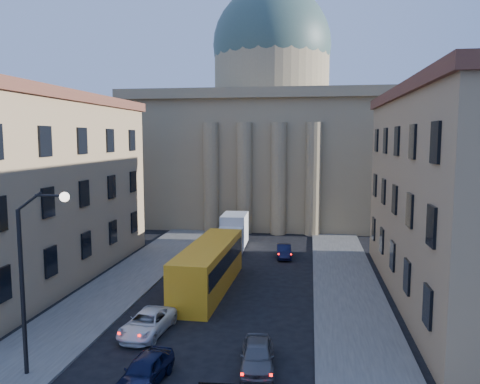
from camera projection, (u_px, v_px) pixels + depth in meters
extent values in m
cube|color=#54514D|center=(100.00, 301.00, 32.09)|extent=(5.00, 60.00, 0.15)
cube|color=#54514D|center=(354.00, 315.00, 29.58)|extent=(5.00, 60.00, 0.15)
cube|color=#8E7857|center=(271.00, 160.00, 67.26)|extent=(34.00, 26.00, 16.00)
cube|color=#8E7857|center=(271.00, 101.00, 66.29)|extent=(35.50, 27.50, 1.20)
cylinder|color=#8E7857|center=(272.00, 75.00, 65.88)|extent=(16.00, 16.00, 8.00)
sphere|color=#40574E|center=(272.00, 46.00, 65.42)|extent=(16.40, 16.40, 16.40)
cube|color=#8E7857|center=(127.00, 177.00, 68.68)|extent=(13.00, 13.00, 11.00)
cone|color=brown|center=(126.00, 126.00, 67.82)|extent=(26.02, 26.02, 4.00)
cube|color=#8E7857|center=(426.00, 181.00, 62.48)|extent=(13.00, 13.00, 11.00)
cone|color=brown|center=(429.00, 124.00, 61.62)|extent=(26.02, 26.02, 4.00)
cylinder|color=#8E7857|center=(211.00, 178.00, 55.35)|extent=(1.80, 1.80, 13.00)
cylinder|color=#8E7857|center=(244.00, 178.00, 54.76)|extent=(1.80, 1.80, 13.00)
cylinder|color=#8E7857|center=(278.00, 179.00, 54.17)|extent=(1.80, 1.80, 13.00)
cylinder|color=#8E7857|center=(313.00, 179.00, 53.58)|extent=(1.80, 1.80, 13.00)
cube|color=#9D825C|center=(17.00, 192.00, 36.48)|extent=(11.00, 26.00, 14.00)
cube|color=brown|center=(12.00, 97.00, 35.64)|extent=(11.60, 26.60, 0.80)
cube|color=#9D825C|center=(480.00, 201.00, 31.46)|extent=(11.00, 26.00, 14.00)
cylinder|color=black|center=(23.00, 294.00, 21.67)|extent=(0.20, 0.20, 8.00)
cylinder|color=black|center=(29.00, 202.00, 21.09)|extent=(1.30, 0.12, 0.96)
cylinder|color=black|center=(49.00, 196.00, 20.91)|extent=(1.30, 0.12, 0.12)
sphere|color=white|center=(64.00, 197.00, 20.80)|extent=(0.44, 0.44, 0.44)
imported|color=black|center=(145.00, 370.00, 21.31)|extent=(2.01, 4.08, 1.34)
imported|color=white|center=(147.00, 323.00, 26.84)|extent=(2.53, 4.76, 1.28)
imported|color=#54555A|center=(257.00, 355.00, 22.74)|extent=(2.00, 4.17, 1.37)
imported|color=black|center=(284.00, 251.00, 43.98)|extent=(1.63, 3.79, 1.22)
cube|color=#FBA81B|center=(209.00, 267.00, 34.59)|extent=(3.10, 12.22, 3.42)
cube|color=black|center=(209.00, 260.00, 34.53)|extent=(3.15, 11.56, 1.22)
cylinder|color=black|center=(177.00, 302.00, 30.60)|extent=(0.36, 1.11, 1.10)
cylinder|color=black|center=(209.00, 304.00, 30.21)|extent=(0.36, 1.11, 1.10)
cylinder|color=black|center=(209.00, 266.00, 39.24)|extent=(0.36, 1.11, 1.10)
cylinder|color=black|center=(235.00, 267.00, 38.85)|extent=(0.36, 1.11, 1.10)
cube|color=silver|center=(231.00, 240.00, 45.89)|extent=(2.42, 2.52, 2.46)
cube|color=black|center=(229.00, 240.00, 44.70)|extent=(2.25, 0.19, 1.13)
cube|color=silver|center=(235.00, 229.00, 48.55)|extent=(2.57, 4.36, 3.17)
cylinder|color=black|center=(220.00, 249.00, 45.70)|extent=(0.31, 0.93, 0.92)
cylinder|color=black|center=(241.00, 249.00, 45.45)|extent=(0.31, 0.93, 0.92)
cylinder|color=black|center=(226.00, 240.00, 49.74)|extent=(0.31, 0.93, 0.92)
cylinder|color=black|center=(245.00, 240.00, 49.49)|extent=(0.31, 0.93, 0.92)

